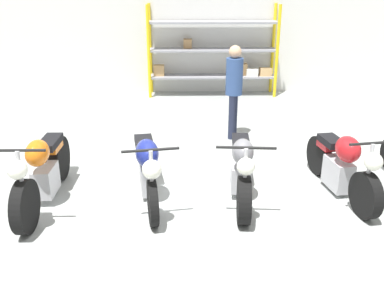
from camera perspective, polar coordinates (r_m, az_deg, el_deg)
The scene contains 8 objects.
ground_plane at distance 6.08m, azimuth 0.08°, elevation -7.54°, with size 30.00×30.00×0.00m, color #9EA3A0.
back_wall at distance 11.68m, azimuth -0.61°, elevation 15.66°, with size 30.00×0.08×3.60m.
shelving_rack at distance 11.43m, azimuth 2.95°, elevation 12.03°, with size 3.36×0.63×2.34m.
motorcycle_orange at distance 6.17m, azimuth -19.27°, elevation -3.46°, with size 0.64×2.19×1.07m.
motorcycle_blue at distance 5.99m, azimuth -6.00°, elevation -2.92°, with size 0.71×2.13×1.01m.
motorcycle_grey at distance 6.03m, azimuth 6.63°, elevation -3.21°, with size 0.73×2.05×1.02m.
motorcycle_red at distance 6.44m, azimuth 19.35°, elevation -2.71°, with size 0.61×1.98×1.03m.
person_browsing at distance 8.18m, azimuth 5.62°, elevation 7.92°, with size 0.41×0.41×1.79m.
Camera 1 is at (-0.12, -5.33, 2.92)m, focal length 40.00 mm.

